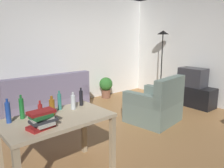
% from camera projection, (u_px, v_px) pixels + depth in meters
% --- Properties ---
extents(ground_plane, '(5.20, 4.40, 0.02)m').
position_uv_depth(ground_plane, '(125.00, 130.00, 3.96)').
color(ground_plane, '#9E7042').
extents(wall_rear, '(5.20, 0.10, 2.70)m').
position_uv_depth(wall_rear, '(65.00, 49.00, 5.34)').
color(wall_rear, white).
rests_on(wall_rear, ground_plane).
extents(wall_right, '(0.10, 4.40, 2.70)m').
position_uv_depth(wall_right, '(205.00, 49.00, 5.28)').
color(wall_right, silver).
rests_on(wall_right, ground_plane).
extents(couch, '(1.77, 0.84, 0.92)m').
position_uv_depth(couch, '(45.00, 102.00, 4.58)').
color(couch, gray).
rests_on(couch, ground_plane).
extents(tv_stand, '(0.44, 1.10, 0.48)m').
position_uv_depth(tv_stand, '(191.00, 96.00, 5.34)').
color(tv_stand, black).
rests_on(tv_stand, ground_plane).
extents(tv, '(0.41, 0.60, 0.44)m').
position_uv_depth(tv, '(193.00, 77.00, 5.25)').
color(tv, '#2D2D33').
rests_on(tv, tv_stand).
extents(torchiere_lamp, '(0.32, 0.32, 1.81)m').
position_uv_depth(torchiere_lamp, '(162.00, 46.00, 5.81)').
color(torchiere_lamp, black).
rests_on(torchiere_lamp, ground_plane).
extents(desk, '(1.22, 0.74, 0.76)m').
position_uv_depth(desk, '(58.00, 126.00, 2.48)').
color(desk, '#C6B28E').
rests_on(desk, ground_plane).
extents(potted_plant, '(0.36, 0.36, 0.57)m').
position_uv_depth(potted_plant, '(106.00, 86.00, 5.96)').
color(potted_plant, brown).
rests_on(potted_plant, ground_plane).
extents(armchair, '(1.02, 0.97, 0.92)m').
position_uv_depth(armchair, '(156.00, 106.00, 4.28)').
color(armchair, slate).
rests_on(armchair, ground_plane).
extents(bottle_blue, '(0.05, 0.05, 0.26)m').
position_uv_depth(bottle_blue, '(8.00, 112.00, 2.28)').
color(bottle_blue, '#2347A3').
rests_on(bottle_blue, desk).
extents(bottle_green, '(0.05, 0.05, 0.27)m').
position_uv_depth(bottle_green, '(22.00, 108.00, 2.40)').
color(bottle_green, '#1E722D').
rests_on(bottle_green, desk).
extents(bottle_red, '(0.05, 0.05, 0.20)m').
position_uv_depth(bottle_red, '(40.00, 111.00, 2.42)').
color(bottle_red, '#AD2323').
rests_on(bottle_red, desk).
extents(bottle_amber, '(0.06, 0.06, 0.23)m').
position_uv_depth(bottle_amber, '(52.00, 107.00, 2.51)').
color(bottle_amber, '#9E6019').
rests_on(bottle_amber, desk).
extents(bottle_tall, '(0.05, 0.05, 0.24)m').
position_uv_depth(bottle_tall, '(60.00, 101.00, 2.70)').
color(bottle_tall, teal).
rests_on(bottle_tall, desk).
extents(bottle_clear, '(0.06, 0.06, 0.22)m').
position_uv_depth(bottle_clear, '(73.00, 102.00, 2.71)').
color(bottle_clear, silver).
rests_on(bottle_clear, desk).
extents(bottle_dark, '(0.05, 0.05, 0.24)m').
position_uv_depth(bottle_dark, '(81.00, 98.00, 2.86)').
color(bottle_dark, black).
rests_on(bottle_dark, desk).
extents(book_stack, '(0.30, 0.22, 0.18)m').
position_uv_depth(book_stack, '(42.00, 120.00, 2.15)').
color(book_stack, maroon).
rests_on(book_stack, desk).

